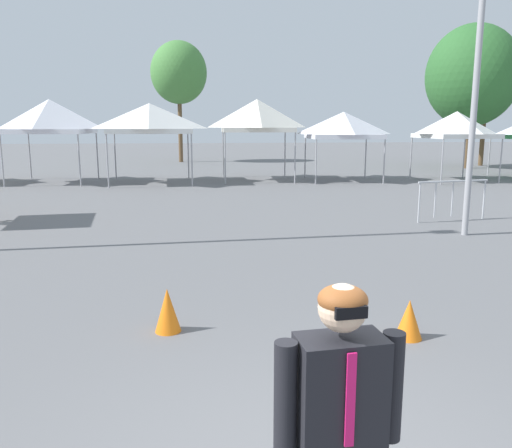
% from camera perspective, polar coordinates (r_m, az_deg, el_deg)
% --- Properties ---
extents(canopy_tent_right_of_center, '(3.41, 3.41, 3.58)m').
position_cam_1_polar(canopy_tent_right_of_center, '(24.47, -21.67, 10.91)').
color(canopy_tent_right_of_center, '#9E9EA3').
rests_on(canopy_tent_right_of_center, ground).
extents(canopy_tent_behind_right, '(3.69, 3.69, 3.40)m').
position_cam_1_polar(canopy_tent_behind_right, '(23.09, -11.58, 11.29)').
color(canopy_tent_behind_right, '#9E9EA3').
rests_on(canopy_tent_behind_right, ground).
extents(canopy_tent_far_left, '(3.24, 3.24, 3.63)m').
position_cam_1_polar(canopy_tent_far_left, '(23.82, 0.12, 11.81)').
color(canopy_tent_far_left, '#9E9EA3').
rests_on(canopy_tent_far_left, ground).
extents(canopy_tent_behind_center, '(3.26, 3.26, 3.07)m').
position_cam_1_polar(canopy_tent_behind_center, '(24.02, 9.58, 10.64)').
color(canopy_tent_behind_center, '#9E9EA3').
rests_on(canopy_tent_behind_center, ground).
extents(canopy_tent_left_of_center, '(3.11, 3.11, 3.09)m').
position_cam_1_polar(canopy_tent_left_of_center, '(25.22, 21.12, 10.12)').
color(canopy_tent_left_of_center, '#9E9EA3').
rests_on(canopy_tent_left_of_center, ground).
extents(person_foreground, '(0.65, 0.28, 1.78)m').
position_cam_1_polar(person_foreground, '(2.75, 9.03, -21.54)').
color(person_foreground, '#33384C').
rests_on(person_foreground, ground).
extents(light_pole_opposite_side, '(0.36, 0.36, 8.71)m').
position_cam_1_polar(light_pole_opposite_side, '(12.91, 23.53, 20.78)').
color(light_pole_opposite_side, '#9E9EA3').
rests_on(light_pole_opposite_side, ground).
extents(tree_behind_tents_right, '(5.16, 5.16, 8.07)m').
position_cam_1_polar(tree_behind_tents_right, '(32.92, 22.66, 14.79)').
color(tree_behind_tents_right, brown).
rests_on(tree_behind_tents_right, ground).
extents(tree_behind_tents_left, '(3.63, 3.63, 7.35)m').
position_cam_1_polar(tree_behind_tents_left, '(35.50, 24.05, 14.50)').
color(tree_behind_tents_left, brown).
rests_on(tree_behind_tents_left, ground).
extents(tree_behind_tents_center, '(3.72, 3.72, 7.95)m').
position_cam_1_polar(tree_behind_tents_center, '(36.19, -8.47, 16.09)').
color(tree_behind_tents_center, brown).
rests_on(tree_behind_tents_center, ground).
extents(crowd_barrier_by_lift, '(2.08, 0.41, 1.08)m').
position_cam_1_polar(crowd_barrier_by_lift, '(14.58, 20.79, 3.25)').
color(crowd_barrier_by_lift, '#B7BABF').
rests_on(crowd_barrier_by_lift, ground).
extents(traffic_cone_lot_center, '(0.32, 0.32, 0.47)m').
position_cam_1_polar(traffic_cone_lot_center, '(6.51, 16.44, -9.98)').
color(traffic_cone_lot_center, orange).
rests_on(traffic_cone_lot_center, ground).
extents(traffic_cone_near_barrier, '(0.32, 0.32, 0.55)m').
position_cam_1_polar(traffic_cone_near_barrier, '(6.52, -9.68, -9.29)').
color(traffic_cone_near_barrier, orange).
rests_on(traffic_cone_near_barrier, ground).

